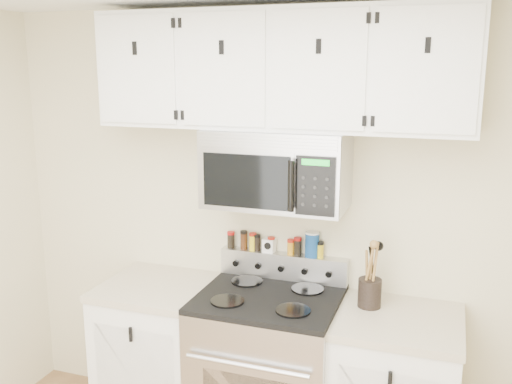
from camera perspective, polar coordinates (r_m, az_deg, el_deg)
back_wall at (r=3.33m, az=2.98°, el=-3.54°), size 3.50×0.01×2.50m
range at (r=3.35m, az=1.23°, el=-17.63°), size 0.76×0.65×1.10m
base_cabinet_left at (r=3.63m, az=-9.49°, el=-15.78°), size 0.64×0.62×0.92m
microwave at (r=3.07m, az=2.08°, el=2.35°), size 0.76×0.44×0.42m
upper_cabinets at (r=3.04m, az=2.29°, el=12.11°), size 2.00×0.35×0.62m
utensil_crock at (r=3.11m, az=11.30°, el=-9.64°), size 0.12×0.12×0.36m
kitchen_timer at (r=3.36m, az=1.33°, el=-5.36°), size 0.07×0.06×0.08m
salt_canister at (r=3.28m, az=5.62°, el=-5.22°), size 0.08×0.08×0.15m
spice_jar_0 at (r=3.43m, az=-2.52°, el=-4.78°), size 0.05×0.05×0.10m
spice_jar_1 at (r=3.40m, az=-1.24°, el=-4.81°), size 0.04×0.04×0.11m
spice_jar_2 at (r=3.38m, az=-0.31°, el=-4.97°), size 0.04×0.04×0.11m
spice_jar_3 at (r=3.38m, az=0.10°, el=-5.07°), size 0.04×0.04×0.10m
spice_jar_4 at (r=3.35m, az=1.52°, el=-5.28°), size 0.04×0.04×0.09m
spice_jar_5 at (r=3.32m, az=3.50°, el=-5.49°), size 0.04×0.04×0.09m
spice_jar_6 at (r=3.31m, az=4.18°, el=-5.43°), size 0.05×0.05×0.11m
spice_jar_7 at (r=3.29m, az=5.31°, el=-5.58°), size 0.04×0.04×0.10m
spice_jar_8 at (r=3.28m, az=6.44°, el=-5.74°), size 0.04×0.04×0.09m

